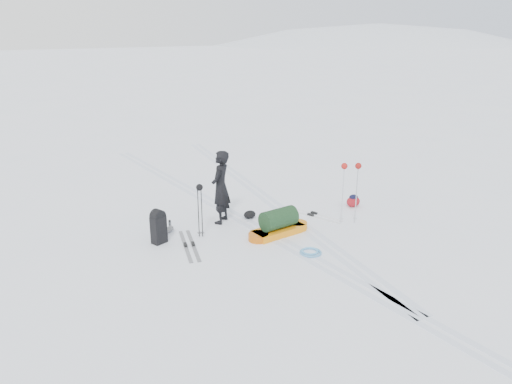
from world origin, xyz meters
TOP-DOWN VIEW (x-y plane):
  - ground at (0.00, 0.00)m, footprint 200.00×200.00m
  - snow_hill_backdrop at (62.69, 84.02)m, footprint 359.50×192.00m
  - ski_tracks at (0.61, 0.88)m, footprint 3.38×17.97m
  - skier at (-0.56, 0.73)m, footprint 0.79×0.78m
  - pulk_sled at (0.26, -0.65)m, footprint 1.70×0.66m
  - expedition_rucksack at (-2.31, 0.37)m, footprint 0.72×0.75m
  - ski_poles_black at (-1.38, 0.17)m, footprint 0.17×0.16m
  - ski_poles_silver at (2.15, -0.94)m, footprint 0.45×0.32m
  - touring_skis_grey at (-1.83, -0.19)m, footprint 0.70×1.74m
  - touring_skis_white at (1.69, -0.06)m, footprint 0.87×1.72m
  - rope_coil at (0.29, -1.88)m, footprint 0.56×0.56m
  - small_daypack at (3.04, -0.11)m, footprint 0.41×0.32m
  - thermos_pair at (-1.96, 0.84)m, footprint 0.27×0.18m
  - stuff_sack at (0.18, 0.58)m, footprint 0.36×0.30m

SIDE VIEW (x-z plane):
  - snow_hill_backdrop at x=62.69m, z-range -150.24..12.21m
  - ground at x=0.00m, z-range 0.00..0.00m
  - ski_tracks at x=0.61m, z-range 0.00..0.01m
  - touring_skis_grey at x=-1.83m, z-range -0.02..0.05m
  - touring_skis_white at x=1.69m, z-range -0.02..0.05m
  - rope_coil at x=0.29m, z-range 0.00..0.06m
  - stuff_sack at x=0.18m, z-range 0.00..0.20m
  - thermos_pair at x=-1.96m, z-range -0.01..0.27m
  - small_daypack at x=3.04m, z-range -0.01..0.34m
  - pulk_sled at x=0.26m, z-range -0.07..0.56m
  - expedition_rucksack at x=-2.31m, z-range -0.03..0.78m
  - skier at x=-0.56m, z-range 0.00..1.84m
  - ski_poles_black at x=-1.38m, z-range 0.41..1.70m
  - ski_poles_silver at x=2.15m, z-range 0.52..2.08m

